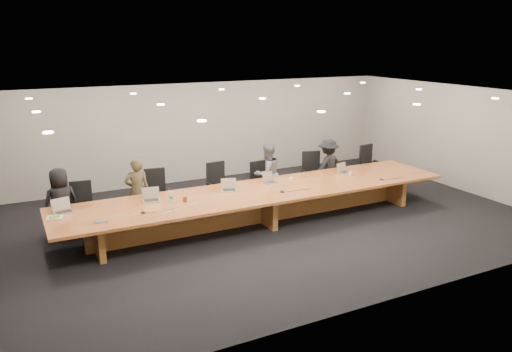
{
  "coord_description": "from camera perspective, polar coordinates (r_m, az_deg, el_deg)",
  "views": [
    {
      "loc": [
        -4.89,
        -9.36,
        3.98
      ],
      "look_at": [
        0.0,
        0.3,
        1.0
      ],
      "focal_mm": 35.0,
      "sensor_mm": 36.0,
      "label": 1
    }
  ],
  "objects": [
    {
      "name": "chair_left",
      "position": [
        11.6,
        -11.27,
        -2.01
      ],
      "size": [
        0.65,
        0.65,
        1.14
      ],
      "primitive_type": null,
      "rotation": [
        0.0,
        0.0,
        -0.14
      ],
      "color": "black",
      "rests_on": "ground"
    },
    {
      "name": "chair_right",
      "position": [
        13.2,
        6.54,
        0.32
      ],
      "size": [
        0.72,
        0.72,
        1.14
      ],
      "primitive_type": null,
      "rotation": [
        0.0,
        0.0,
        -0.29
      ],
      "color": "black",
      "rests_on": "ground"
    },
    {
      "name": "ground",
      "position": [
        11.29,
        0.69,
        -5.26
      ],
      "size": [
        12.0,
        12.0,
        0.0
      ],
      "primitive_type": "plane",
      "color": "black",
      "rests_on": "ground"
    },
    {
      "name": "laptop_d",
      "position": [
        11.57,
        1.74,
        -0.19
      ],
      "size": [
        0.37,
        0.32,
        0.25
      ],
      "primitive_type": null,
      "rotation": [
        0.0,
        0.0,
        0.34
      ],
      "color": "#C1AE93",
      "rests_on": "conference_table"
    },
    {
      "name": "back_wall",
      "position": [
        14.46,
        -6.66,
        5.01
      ],
      "size": [
        12.0,
        0.02,
        2.8
      ],
      "primitive_type": "cube",
      "color": "beige",
      "rests_on": "ground"
    },
    {
      "name": "av_box",
      "position": [
        9.58,
        -17.26,
        -4.95
      ],
      "size": [
        0.22,
        0.16,
        0.03
      ],
      "primitive_type": "cube",
      "rotation": [
        0.0,
        0.0,
        -0.01
      ],
      "color": "#AAAAAF",
      "rests_on": "conference_table"
    },
    {
      "name": "laptop_c",
      "position": [
        10.98,
        -3.1,
        -1.03
      ],
      "size": [
        0.4,
        0.34,
        0.26
      ],
      "primitive_type": null,
      "rotation": [
        0.0,
        0.0,
        -0.32
      ],
      "color": "beige",
      "rests_on": "conference_table"
    },
    {
      "name": "chair_mid_right",
      "position": [
        12.46,
        0.72,
        -0.71
      ],
      "size": [
        0.6,
        0.6,
        1.06
      ],
      "primitive_type": null,
      "rotation": [
        0.0,
        0.0,
        0.12
      ],
      "color": "black",
      "rests_on": "ground"
    },
    {
      "name": "laptop_e",
      "position": [
        12.61,
        10.16,
        0.9
      ],
      "size": [
        0.37,
        0.31,
        0.25
      ],
      "primitive_type": null,
      "rotation": [
        0.0,
        0.0,
        0.28
      ],
      "color": "beige",
      "rests_on": "conference_table"
    },
    {
      "name": "lime_gadget",
      "position": [
        10.06,
        -22.0,
        -4.32
      ],
      "size": [
        0.2,
        0.13,
        0.03
      ],
      "primitive_type": "cube",
      "rotation": [
        0.0,
        0.0,
        0.19
      ],
      "color": "#51AA2D",
      "rests_on": "notepad"
    },
    {
      "name": "person_b",
      "position": [
        11.31,
        -13.4,
        -1.69
      ],
      "size": [
        0.59,
        0.43,
        1.48
      ],
      "primitive_type": "imported",
      "rotation": [
        0.0,
        0.0,
        2.99
      ],
      "color": "#3A351F",
      "rests_on": "ground"
    },
    {
      "name": "laptop_b",
      "position": [
        10.49,
        -11.89,
        -2.11
      ],
      "size": [
        0.39,
        0.31,
        0.28
      ],
      "primitive_type": null,
      "rotation": [
        0.0,
        0.0,
        -0.17
      ],
      "color": "#C6B697",
      "rests_on": "conference_table"
    },
    {
      "name": "chair_far_right",
      "position": [
        14.2,
        13.09,
        1.15
      ],
      "size": [
        0.7,
        0.7,
        1.17
      ],
      "primitive_type": null,
      "rotation": [
        0.0,
        0.0,
        0.2
      ],
      "color": "black",
      "rests_on": "ground"
    },
    {
      "name": "chair_far_left",
      "position": [
        11.22,
        -19.27,
        -3.37
      ],
      "size": [
        0.63,
        0.63,
        1.08
      ],
      "primitive_type": null,
      "rotation": [
        0.0,
        0.0,
        -0.15
      ],
      "color": "black",
      "rests_on": "ground"
    },
    {
      "name": "water_bottle",
      "position": [
        10.31,
        -9.66,
        -2.42
      ],
      "size": [
        0.08,
        0.08,
        0.23
      ],
      "primitive_type": "cylinder",
      "rotation": [
        0.0,
        0.0,
        -0.16
      ],
      "color": "silver",
      "rests_on": "conference_table"
    },
    {
      "name": "mic_left",
      "position": [
        9.85,
        -12.76,
        -4.07
      ],
      "size": [
        0.14,
        0.14,
        0.03
      ],
      "primitive_type": "cone",
      "rotation": [
        0.0,
        0.0,
        0.11
      ],
      "color": "black",
      "rests_on": "conference_table"
    },
    {
      "name": "person_d",
      "position": [
        13.27,
        8.22,
        1.08
      ],
      "size": [
        1.05,
        0.73,
        1.47
      ],
      "primitive_type": "imported",
      "rotation": [
        0.0,
        0.0,
        3.35
      ],
      "color": "black",
      "rests_on": "ground"
    },
    {
      "name": "amber_mug",
      "position": [
        10.34,
        -8.11,
        -2.66
      ],
      "size": [
        0.09,
        0.09,
        0.11
      ],
      "primitive_type": "cylinder",
      "rotation": [
        0.0,
        0.0,
        -0.03
      ],
      "color": "brown",
      "rests_on": "conference_table"
    },
    {
      "name": "notepad",
      "position": [
        10.09,
        -22.05,
        -4.41
      ],
      "size": [
        0.33,
        0.29,
        0.02
      ],
      "primitive_type": "cube",
      "rotation": [
        0.0,
        0.0,
        -0.27
      ],
      "color": "white",
      "rests_on": "conference_table"
    },
    {
      "name": "paper_cup_far",
      "position": [
        12.41,
        10.73,
        0.25
      ],
      "size": [
        0.11,
        0.11,
        0.1
      ],
      "primitive_type": "cone",
      "rotation": [
        0.0,
        0.0,
        -0.43
      ],
      "color": "silver",
      "rests_on": "conference_table"
    },
    {
      "name": "paper_cup_near",
      "position": [
        11.74,
        4.03,
        -0.39
      ],
      "size": [
        0.08,
        0.08,
        0.09
      ],
      "primitive_type": "cone",
      "rotation": [
        0.0,
        0.0,
        0.04
      ],
      "color": "silver",
      "rests_on": "conference_table"
    },
    {
      "name": "mic_right",
      "position": [
        12.21,
        14.16,
        -0.36
      ],
      "size": [
        0.14,
        0.14,
        0.03
      ],
      "primitive_type": "cone",
      "rotation": [
        0.0,
        0.0,
        -0.23
      ],
      "color": "black",
      "rests_on": "conference_table"
    },
    {
      "name": "laptop_a",
      "position": [
        10.27,
        -21.16,
        -3.21
      ],
      "size": [
        0.41,
        0.35,
        0.28
      ],
      "primitive_type": null,
      "rotation": [
        0.0,
        0.0,
        0.28
      ],
      "color": "#C2B594",
      "rests_on": "conference_table"
    },
    {
      "name": "person_c",
      "position": [
        12.33,
        1.3,
        0.27
      ],
      "size": [
        0.83,
        0.7,
        1.53
      ],
      "primitive_type": "imported",
      "rotation": [
        0.0,
        0.0,
        3.32
      ],
      "color": "slate",
      "rests_on": "ground"
    },
    {
      "name": "person_a",
      "position": [
        11.01,
        -21.38,
        -2.86
      ],
      "size": [
        0.8,
        0.62,
        1.47
      ],
      "primitive_type": "imported",
      "rotation": [
        0.0,
        0.0,
        3.37
      ],
      "color": "black",
      "rests_on": "ground"
    },
    {
      "name": "conference_table",
      "position": [
        11.12,
        0.7,
        -2.75
      ],
      "size": [
        9.0,
        1.8,
        0.75
      ],
      "color": "brown",
      "rests_on": "ground"
    },
    {
      "name": "mic_center",
      "position": [
        10.91,
        3.0,
        -1.77
      ],
      "size": [
        0.16,
        0.16,
        0.03
      ],
      "primitive_type": "cone",
      "rotation": [
        0.0,
        0.0,
        0.22
      ],
      "color": "black",
      "rests_on": "conference_table"
    },
    {
      "name": "chair_mid_left",
      "position": [
        12.02,
        -4.11,
        -1.12
      ],
      "size": [
        0.64,
        0.64,
        1.14
      ],
      "primitive_type": null,
      "rotation": [
        0.0,
        0.0,
        0.1
      ],
      "color": "black",
      "rests_on": "ground"
    }
  ]
}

